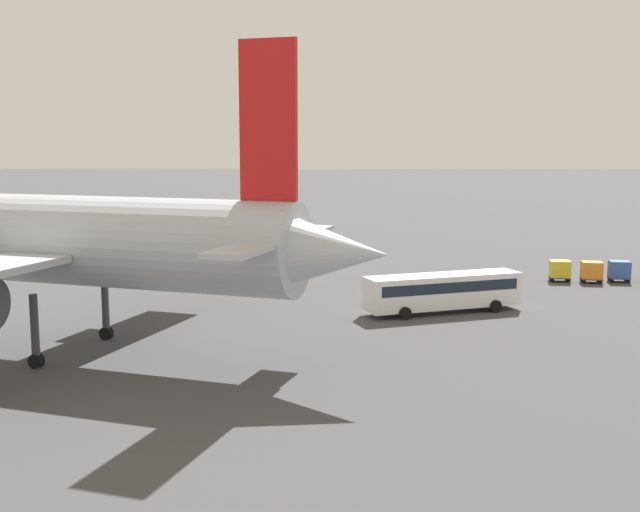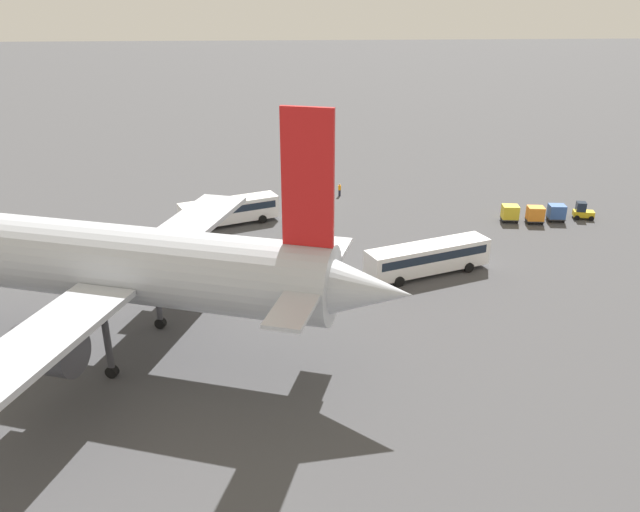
{
  "view_description": "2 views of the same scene",
  "coord_description": "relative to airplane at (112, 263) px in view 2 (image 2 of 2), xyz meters",
  "views": [
    {
      "loc": [
        -0.83,
        87.73,
        13.72
      ],
      "look_at": [
        -0.25,
        27.22,
        4.94
      ],
      "focal_mm": 45.0,
      "sensor_mm": 36.0,
      "label": 1
    },
    {
      "loc": [
        4.49,
        80.01,
        25.82
      ],
      "look_at": [
        0.57,
        24.63,
        2.24
      ],
      "focal_mm": 35.0,
      "sensor_mm": 36.0,
      "label": 2
    }
  ],
  "objects": [
    {
      "name": "worker_person",
      "position": [
        -20.85,
        -38.35,
        -6.43
      ],
      "size": [
        0.38,
        0.38,
        1.74
      ],
      "color": "#1E1E2D",
      "rests_on": "ground"
    },
    {
      "name": "airplane",
      "position": [
        0.0,
        0.0,
        0.0
      ],
      "size": [
        43.91,
        36.98,
        19.38
      ],
      "rotation": [
        0.0,
        0.0,
        -0.32
      ],
      "color": "#B2B7C1",
      "rests_on": "ground"
    },
    {
      "name": "cargo_cart_yellow",
      "position": [
        -40.44,
        -26.53,
        -6.11
      ],
      "size": [
        2.2,
        1.92,
        2.06
      ],
      "rotation": [
        0.0,
        0.0,
        -0.13
      ],
      "color": "#38383D",
      "rests_on": "ground"
    },
    {
      "name": "ground_plane",
      "position": [
        -16.88,
        -36.84,
        -7.3
      ],
      "size": [
        600.0,
        600.0,
        0.0
      ],
      "primitive_type": "plane",
      "color": "#424244"
    },
    {
      "name": "cargo_cart_orange",
      "position": [
        -43.29,
        -25.84,
        -6.11
      ],
      "size": [
        2.2,
        1.92,
        2.06
      ],
      "rotation": [
        0.0,
        0.0,
        -0.13
      ],
      "color": "#38383D",
      "rests_on": "ground"
    },
    {
      "name": "shuttle_bus_far",
      "position": [
        -26.97,
        -12.24,
        -5.44
      ],
      "size": [
        13.07,
        6.94,
        3.09
      ],
      "rotation": [
        0.0,
        0.0,
        0.35
      ],
      "color": "white",
      "rests_on": "ground"
    },
    {
      "name": "shuttle_bus_near",
      "position": [
        -6.56,
        -28.07,
        -5.45
      ],
      "size": [
        11.93,
        7.0,
        3.07
      ],
      "rotation": [
        0.0,
        0.0,
        0.39
      ],
      "color": "white",
      "rests_on": "ground"
    },
    {
      "name": "cargo_cart_blue",
      "position": [
        -46.15,
        -26.34,
        -6.11
      ],
      "size": [
        2.2,
        1.92,
        2.06
      ],
      "rotation": [
        0.0,
        0.0,
        -0.13
      ],
      "color": "#38383D",
      "rests_on": "ground"
    },
    {
      "name": "baggage_tug",
      "position": [
        -49.76,
        -27.01,
        -6.36
      ],
      "size": [
        2.65,
        2.13,
        2.1
      ],
      "rotation": [
        0.0,
        0.0,
        -0.25
      ],
      "color": "gold",
      "rests_on": "ground"
    }
  ]
}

